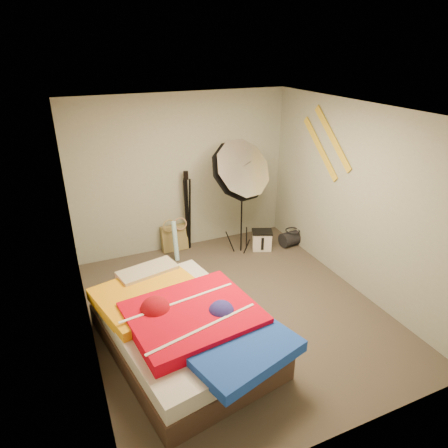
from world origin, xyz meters
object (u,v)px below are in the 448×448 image
bed (183,327)px  photo_umbrella (239,171)px  tote_bag (174,238)px  camera_case (262,241)px  wrapping_roll (175,241)px  duffel_bag (292,238)px  camera_tripod (187,205)px

bed → photo_umbrella: (1.47, 1.69, 1.12)m
tote_bag → camera_case: tote_bag is taller
wrapping_roll → camera_case: (1.41, -0.25, -0.16)m
wrapping_roll → photo_umbrella: size_ratio=0.32×
wrapping_roll → photo_umbrella: (0.93, -0.31, 1.10)m
tote_bag → duffel_bag: tote_bag is taller
wrapping_roll → duffel_bag: size_ratio=1.57×
camera_case → photo_umbrella: (-0.48, -0.06, 1.27)m
camera_case → tote_bag: bearing=179.9°
duffel_bag → camera_tripod: (-1.64, 0.60, 0.64)m
camera_case → photo_umbrella: 1.36m
photo_umbrella → tote_bag: bearing=143.9°
wrapping_roll → photo_umbrella: 1.48m
photo_umbrella → camera_tripod: size_ratio=1.49×
bed → photo_umbrella: photo_umbrella is taller
tote_bag → photo_umbrella: (0.86, -0.62, 1.21)m
bed → camera_tripod: bearing=69.7°
duffel_bag → bed: bed is taller
duffel_bag → wrapping_roll: bearing=164.2°
bed → camera_tripod: 2.47m
duffel_bag → photo_umbrella: (-1.02, 0.01, 1.30)m
wrapping_roll → bed: wrapping_roll is taller
wrapping_roll → camera_case: size_ratio=2.08×
wrapping_roll → photo_umbrella: photo_umbrella is taller
camera_case → duffel_bag: camera_case is taller
tote_bag → camera_tripod: (0.23, -0.04, 0.55)m
wrapping_roll → camera_case: bearing=-10.2°
wrapping_roll → duffel_bag: 1.99m
camera_case → camera_tripod: bearing=177.2°
bed → tote_bag: bearing=75.2°
wrapping_roll → camera_case: wrapping_roll is taller
camera_case → camera_tripod: 1.36m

